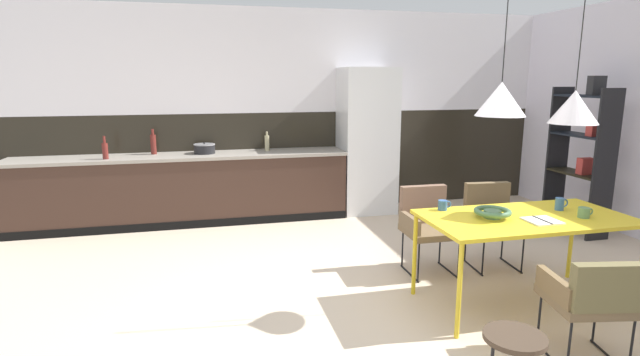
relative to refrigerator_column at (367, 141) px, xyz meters
The scene contains 22 objects.
ground_plane 3.33m from the refrigerator_column, 107.16° to the right, with size 9.68×9.68×0.00m, color beige.
back_wall_splashback_dark 1.05m from the refrigerator_column, 159.04° to the left, with size 7.45×0.12×1.37m, color black.
back_wall_panel_upper 1.47m from the refrigerator_column, 159.04° to the left, with size 7.45×0.12×1.37m, color white.
kitchen_counter 2.51m from the refrigerator_column, behind, with size 4.16×0.63×0.89m.
refrigerator_column is the anchor object (origin of this frame).
dining_table 3.10m from the refrigerator_column, 84.38° to the right, with size 1.64×0.83×0.75m.
armchair_by_stool 2.26m from the refrigerator_column, 93.48° to the right, with size 0.49×0.47×0.81m.
armchair_near_window 3.98m from the refrigerator_column, 87.44° to the right, with size 0.56×0.55×0.75m.
armchair_corner_seat 2.34m from the refrigerator_column, 76.33° to the right, with size 0.52×0.51×0.81m.
fruit_bowl 3.05m from the refrigerator_column, 89.86° to the right, with size 0.29×0.29×0.07m.
open_book 3.25m from the refrigerator_column, 84.23° to the right, with size 0.24×0.24×0.02m.
mug_dark_espresso 3.29m from the refrigerator_column, 77.37° to the right, with size 0.13×0.09×0.08m.
mug_tall_blue 2.76m from the refrigerator_column, 95.47° to the right, with size 0.12×0.08×0.08m.
mug_white_ceramic 3.05m from the refrigerator_column, 76.89° to the right, with size 0.12×0.07×0.10m.
cooking_pot 2.18m from the refrigerator_column, behind, with size 0.27×0.27×0.15m.
bottle_vinegar_dark 2.81m from the refrigerator_column, behind, with size 0.07×0.07×0.32m.
bottle_wine_green 3.33m from the refrigerator_column, behind, with size 0.07×0.07×0.28m.
bottle_spice_small 1.37m from the refrigerator_column, behind, with size 0.06×0.06×0.26m.
side_stool 4.30m from the refrigerator_column, 97.84° to the right, with size 0.34×0.34×0.46m.
open_shelf_unit 2.64m from the refrigerator_column, 34.50° to the right, with size 0.30×0.80×1.86m.
pendant_lamp_over_table_near 3.17m from the refrigerator_column, 90.49° to the right, with size 0.37×0.37×1.14m.
pendant_lamp_over_table_far 3.21m from the refrigerator_column, 78.44° to the right, with size 0.37×0.37×1.21m.
Camera 1 is at (-1.25, -3.31, 1.83)m, focal length 27.53 mm.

